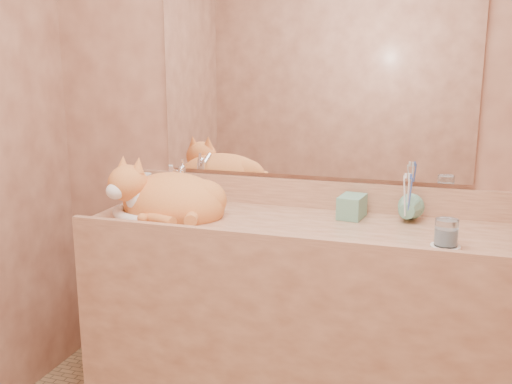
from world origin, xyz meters
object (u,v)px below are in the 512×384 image
(cat, at_px, (166,196))
(toothbrush_cup, at_px, (406,213))
(vanity_counter, at_px, (292,325))
(water_glass, at_px, (446,233))
(soap_dispenser, at_px, (347,196))
(sink_basin, at_px, (165,197))

(cat, xyz_separation_m, toothbrush_cup, (0.93, 0.15, -0.03))
(vanity_counter, relative_size, water_glass, 17.87)
(soap_dispenser, distance_m, water_glass, 0.43)
(toothbrush_cup, xyz_separation_m, water_glass, (0.14, -0.26, 0.01))
(cat, relative_size, toothbrush_cup, 4.34)
(toothbrush_cup, relative_size, water_glass, 1.16)
(cat, height_order, soap_dispenser, soap_dispenser)
(sink_basin, relative_size, cat, 0.96)
(soap_dispenser, bearing_deg, vanity_counter, -149.30)
(sink_basin, xyz_separation_m, soap_dispenser, (0.73, 0.10, 0.03))
(sink_basin, bearing_deg, vanity_counter, 10.50)
(soap_dispenser, bearing_deg, sink_basin, -164.51)
(sink_basin, height_order, soap_dispenser, soap_dispenser)
(cat, height_order, water_glass, cat)
(sink_basin, height_order, toothbrush_cup, sink_basin)
(cat, bearing_deg, toothbrush_cup, 19.99)
(soap_dispenser, bearing_deg, water_glass, -24.50)
(cat, xyz_separation_m, water_glass, (1.07, -0.11, -0.02))
(water_glass, bearing_deg, cat, 174.37)
(vanity_counter, bearing_deg, sink_basin, -177.86)
(soap_dispenser, xyz_separation_m, toothbrush_cup, (0.22, 0.03, -0.05))
(cat, relative_size, soap_dispenser, 2.22)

